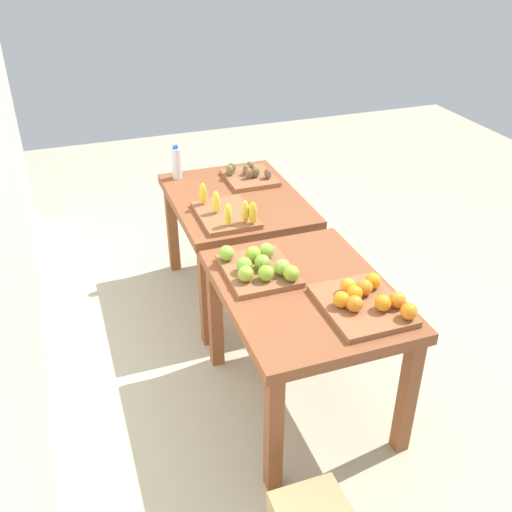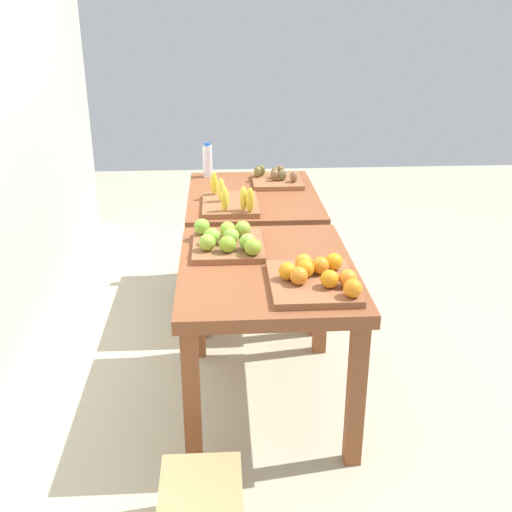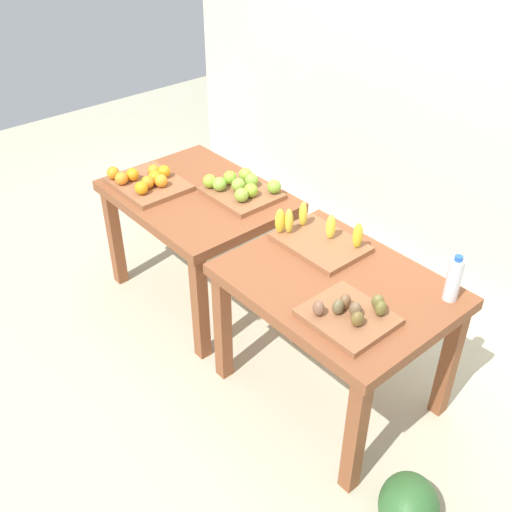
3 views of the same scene
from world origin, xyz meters
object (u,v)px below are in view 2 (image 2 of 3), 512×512
object	(u,v)px
display_table_right	(253,210)
orange_bin	(316,278)
apple_bin	(228,241)
water_bottle	(208,161)
display_table_left	(266,286)
banana_crate	(230,202)
kiwi_bin	(276,179)
watermelon_pile	(281,234)

from	to	relation	value
display_table_right	orange_bin	world-z (taller)	orange_bin
apple_bin	water_bottle	bearing A→B (deg)	4.73
display_table_left	banana_crate	bearing A→B (deg)	9.85
orange_bin	apple_bin	xyz separation A→B (m)	(0.44, 0.36, 0.01)
display_table_right	kiwi_bin	world-z (taller)	kiwi_bin
orange_bin	watermelon_pile	world-z (taller)	orange_bin
display_table_left	banana_crate	distance (m)	0.87
display_table_right	apple_bin	bearing A→B (deg)	169.44
display_table_left	display_table_right	distance (m)	1.12
kiwi_bin	water_bottle	world-z (taller)	water_bottle
display_table_left	banana_crate	xyz separation A→B (m)	(0.84, 0.15, 0.15)
banana_crate	apple_bin	bearing A→B (deg)	177.67
banana_crate	watermelon_pile	bearing A→B (deg)	-19.62
apple_bin	kiwi_bin	bearing A→B (deg)	-16.54
display_table_left	watermelon_pile	size ratio (longest dim) A/B	1.54
display_table_left	watermelon_pile	world-z (taller)	display_table_left
apple_bin	water_bottle	world-z (taller)	water_bottle
display_table_right	watermelon_pile	distance (m)	1.08
apple_bin	banana_crate	bearing A→B (deg)	-2.33
orange_bin	banana_crate	size ratio (longest dim) A/B	0.99
orange_bin	kiwi_bin	bearing A→B (deg)	0.73
display_table_left	apple_bin	xyz separation A→B (m)	(0.20, 0.17, 0.15)
display_table_left	apple_bin	bearing A→B (deg)	41.49
apple_bin	banana_crate	size ratio (longest dim) A/B	0.93
display_table_right	water_bottle	bearing A→B (deg)	34.33
display_table_left	watermelon_pile	distance (m)	2.11
display_table_left	banana_crate	world-z (taller)	banana_crate
watermelon_pile	display_table_left	bearing A→B (deg)	172.20
display_table_right	display_table_left	bearing A→B (deg)	180.00
display_table_left	display_table_right	world-z (taller)	same
kiwi_bin	water_bottle	xyz separation A→B (m)	(0.20, 0.45, 0.08)
display_table_left	apple_bin	world-z (taller)	apple_bin
apple_bin	watermelon_pile	bearing A→B (deg)	-13.79
orange_bin	watermelon_pile	bearing A→B (deg)	-2.30
orange_bin	water_bottle	bearing A→B (deg)	14.84
display_table_right	water_bottle	xyz separation A→B (m)	(0.41, 0.28, 0.22)
display_table_right	water_bottle	distance (m)	0.55
display_table_right	watermelon_pile	world-z (taller)	display_table_right
watermelon_pile	banana_crate	bearing A→B (deg)	160.38
orange_bin	banana_crate	bearing A→B (deg)	17.12
watermelon_pile	display_table_right	bearing A→B (deg)	163.04
orange_bin	water_bottle	xyz separation A→B (m)	(1.78, 0.47, 0.07)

